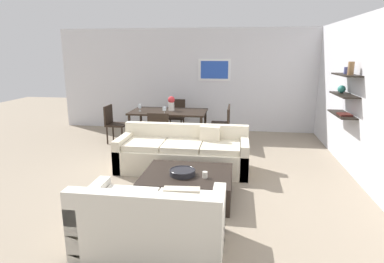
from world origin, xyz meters
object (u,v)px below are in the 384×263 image
Objects in this scene: sofa_beige at (183,154)px; wine_glass_left_near at (140,106)px; candle_jar at (205,175)px; centerpiece_vase at (171,103)px; decorative_bowl at (182,172)px; dining_chair_right_near at (223,125)px; loveseat_white at (152,222)px; dining_chair_left_near at (113,121)px; coffee_table at (187,185)px; dining_table at (169,114)px; dining_chair_head at (176,114)px; dining_chair_right_far at (224,121)px; wine_glass_foot at (164,109)px; wine_glass_head at (172,103)px; dining_chair_foot at (160,130)px.

wine_glass_left_near is at bearing 128.14° from sofa_beige.
candle_jar is 0.26× the size of centerpiece_vase.
dining_chair_right_near reaches higher than decorative_bowl.
loveseat_white is 9.46× the size of wine_glass_left_near.
dining_chair_left_near is (-2.47, 2.87, 0.08)m from candle_jar.
coffee_table is 3.14m from dining_table.
dining_chair_head is (1.28, 1.13, 0.00)m from dining_chair_left_near.
coffee_table is at bearing -97.70° from dining_chair_right_near.
centerpiece_vase is (-1.23, -0.18, 0.43)m from dining_chair_right_far.
wine_glass_foot is at bearing -152.72° from dining_chair_right_far.
dining_table is 9.93× the size of wine_glass_head.
dining_chair_right_near is (0.55, 4.02, 0.21)m from loveseat_white.
dining_chair_left_near reaches higher than dining_table.
wine_glass_foot is 0.49× the size of centerpiece_vase.
wine_glass_foot is at bearing -96.86° from centerpiece_vase.
coffee_table is at bearing -61.03° from wine_glass_left_near.
loveseat_white is 1.30m from coffee_table.
centerpiece_vase reaches higher than sofa_beige.
dining_table is (-0.91, 2.96, 0.49)m from coffee_table.
dining_chair_right_far is 2.61m from dining_chair_left_near.
decorative_bowl is 2.85m from dining_chair_right_near.
centerpiece_vase reaches higher than candle_jar.
loveseat_white is 3.92m from wine_glass_foot.
dining_chair_right_near reaches higher than dining_table.
sofa_beige is 2.64× the size of dining_chair_right_far.
wine_glass_foot is (-0.73, 3.81, 0.58)m from loveseat_white.
wine_glass_head is (1.28, 0.66, 0.37)m from dining_chair_left_near.
sofa_beige is 1.49× the size of loveseat_white.
wine_glass_head reaches higher than dining_table.
sofa_beige reaches higher than coffee_table.
decorative_bowl is at bearing -62.54° from wine_glass_left_near.
dining_chair_right_near is at bearing -41.33° from dining_chair_head.
dining_chair_left_near is at bearing 128.74° from coffee_table.
sofa_beige is 2.64× the size of dining_chair_right_near.
candle_jar is 0.50× the size of wine_glass_head.
decorative_bowl is 0.42× the size of dining_chair_left_near.
coffee_table is 7.78× the size of wine_glass_left_near.
dining_chair_head reaches higher than decorative_bowl.
dining_chair_right_far is 1.00× the size of dining_chair_left_near.
dining_table is at bearing 10.60° from wine_glass_left_near.
dining_table is at bearing 90.00° from wine_glass_foot.
candle_jar is 0.10× the size of dining_chair_right_far.
dining_chair_foot reaches higher than sofa_beige.
dining_chair_foot is at bearing -93.50° from centerpiece_vase.
loveseat_white is at bearing -97.78° from dining_chair_right_near.
wine_glass_left_near reaches higher than dining_chair_right_far.
candle_jar reaches higher than coffee_table.
sofa_beige is at bearing -51.86° from wine_glass_left_near.
dining_chair_foot is at bearing -90.00° from dining_chair_head.
decorative_bowl is at bearing 84.17° from loveseat_white.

